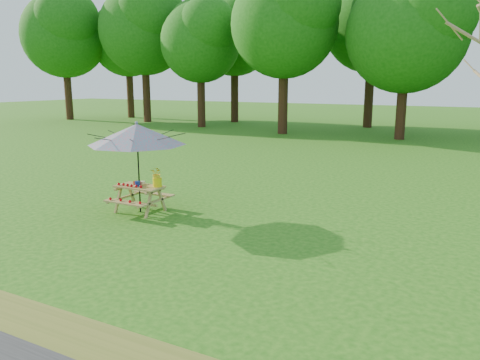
% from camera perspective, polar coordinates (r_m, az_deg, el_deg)
% --- Properties ---
extents(ground, '(120.00, 120.00, 0.00)m').
position_cam_1_polar(ground, '(10.52, -20.96, -6.66)').
color(ground, '#1D6112').
rests_on(ground, ground).
extents(picnic_table, '(1.20, 1.32, 0.67)m').
position_cam_1_polar(picnic_table, '(11.95, -12.11, -2.31)').
color(picnic_table, '#A17D49').
rests_on(picnic_table, ground).
extents(patio_umbrella, '(2.83, 2.83, 2.27)m').
position_cam_1_polar(patio_umbrella, '(11.67, -12.45, 5.44)').
color(patio_umbrella, black).
rests_on(patio_umbrella, ground).
extents(produce_bins, '(0.25, 0.38, 0.13)m').
position_cam_1_polar(produce_bins, '(11.93, -12.28, -0.39)').
color(produce_bins, '#B4240E').
rests_on(produce_bins, picnic_table).
extents(tomatoes_row, '(0.77, 0.13, 0.07)m').
position_cam_1_polar(tomatoes_row, '(11.83, -13.29, -0.62)').
color(tomatoes_row, red).
rests_on(tomatoes_row, picnic_table).
extents(flower_bucket, '(0.31, 0.28, 0.50)m').
position_cam_1_polar(flower_bucket, '(11.64, -10.07, 0.47)').
color(flower_bucket, yellow).
rests_on(flower_bucket, picnic_table).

